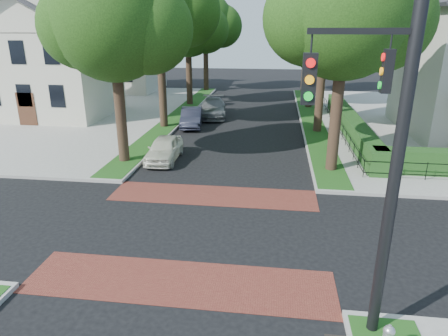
{
  "coord_description": "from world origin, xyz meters",
  "views": [
    {
      "loc": [
        2.57,
        -12.78,
        7.03
      ],
      "look_at": [
        0.58,
        2.39,
        1.6
      ],
      "focal_mm": 32.0,
      "sensor_mm": 36.0,
      "label": 1
    }
  ],
  "objects_px": {
    "traffic_signal": "(386,145)",
    "parked_car_front": "(164,149)",
    "parked_car_middle": "(192,117)",
    "parked_car_rear": "(213,108)"
  },
  "relations": [
    {
      "from": "parked_car_rear",
      "to": "traffic_signal",
      "type": "bearing_deg",
      "value": -80.02
    },
    {
      "from": "parked_car_front",
      "to": "parked_car_middle",
      "type": "distance_m",
      "value": 8.04
    },
    {
      "from": "traffic_signal",
      "to": "parked_car_middle",
      "type": "xyz_separation_m",
      "value": [
        -8.49,
        20.18,
        -4.02
      ]
    },
    {
      "from": "parked_car_rear",
      "to": "parked_car_middle",
      "type": "bearing_deg",
      "value": -113.53
    },
    {
      "from": "traffic_signal",
      "to": "parked_car_front",
      "type": "xyz_separation_m",
      "value": [
        -8.33,
        12.14,
        -4.04
      ]
    },
    {
      "from": "traffic_signal",
      "to": "parked_car_rear",
      "type": "bearing_deg",
      "value": 107.41
    },
    {
      "from": "parked_car_front",
      "to": "parked_car_middle",
      "type": "xyz_separation_m",
      "value": [
        -0.16,
        8.04,
        0.02
      ]
    },
    {
      "from": "traffic_signal",
      "to": "parked_car_front",
      "type": "bearing_deg",
      "value": 124.46
    },
    {
      "from": "parked_car_front",
      "to": "parked_car_middle",
      "type": "height_order",
      "value": "parked_car_middle"
    },
    {
      "from": "parked_car_front",
      "to": "traffic_signal",
      "type": "bearing_deg",
      "value": -56.94
    }
  ]
}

